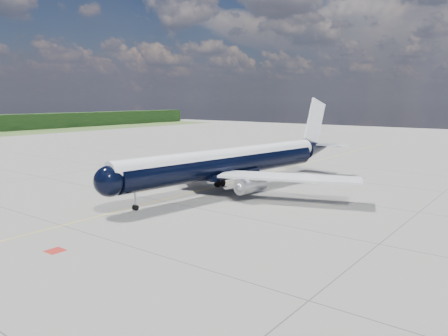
{
  "coord_description": "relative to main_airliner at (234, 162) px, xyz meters",
  "views": [
    {
      "loc": [
        42.56,
        -31.19,
        13.87
      ],
      "look_at": [
        4.96,
        18.14,
        4.0
      ],
      "focal_mm": 35.0,
      "sensor_mm": 36.0,
      "label": 1
    }
  ],
  "objects": [
    {
      "name": "main_airliner",
      "position": [
        0.0,
        0.0,
        0.0
      ],
      "size": [
        39.65,
        48.64,
        14.07
      ],
      "rotation": [
        0.0,
        0.0,
        -0.14
      ],
      "color": "black",
      "rests_on": "ground"
    },
    {
      "name": "taxiway_centerline",
      "position": [
        -3.85,
        2.96,
        -4.36
      ],
      "size": [
        0.16,
        160.0,
        0.01
      ],
      "primitive_type": "cube",
      "color": "yellow",
      "rests_on": "ground"
    },
    {
      "name": "red_marking",
      "position": [
        2.95,
        -32.04,
        -4.36
      ],
      "size": [
        1.6,
        1.6,
        0.01
      ],
      "primitive_type": "cube",
      "color": "maroon",
      "rests_on": "ground"
    },
    {
      "name": "ground",
      "position": [
        -3.85,
        7.96,
        -4.37
      ],
      "size": [
        320.0,
        320.0,
        0.0
      ],
      "primitive_type": "plane",
      "color": "gray",
      "rests_on": "ground"
    }
  ]
}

